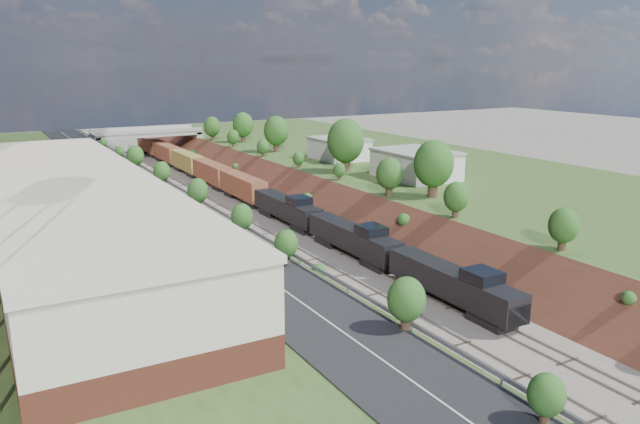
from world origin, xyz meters
TOP-DOWN VIEW (x-y plane):
  - ground at (0.00, 0.00)m, footprint 400.00×400.00m
  - platform_left at (-33.00, 60.00)m, footprint 44.00×180.00m
  - platform_right at (33.00, 60.00)m, footprint 44.00×180.00m
  - embankment_left at (-11.00, 60.00)m, footprint 10.00×180.00m
  - embankment_right at (11.00, 60.00)m, footprint 10.00×180.00m
  - rail_left_track at (-2.60, 60.00)m, footprint 1.58×180.00m
  - rail_right_track at (2.60, 60.00)m, footprint 1.58×180.00m
  - road at (-15.50, 60.00)m, footprint 8.00×180.00m
  - guardrail at (-11.40, 59.80)m, footprint 0.10×171.00m
  - commercial_building at (-28.00, 38.00)m, footprint 14.30×62.30m
  - overpass at (0.00, 122.00)m, footprint 24.50×8.30m
  - white_building_near at (23.50, 52.00)m, footprint 9.00×12.00m
  - white_building_far at (23.00, 74.00)m, footprint 8.00×10.00m
  - tree_right_large at (17.00, 40.00)m, footprint 5.25×5.25m
  - tree_left_crest at (-11.80, 20.00)m, footprint 2.45×2.45m
  - freight_train at (2.60, 77.00)m, footprint 2.77×126.97m
  - suv at (-14.59, 25.69)m, footprint 5.16×6.90m

SIDE VIEW (x-z plane):
  - ground at x=0.00m, z-range 0.00..0.00m
  - embankment_left at x=-11.00m, z-range -5.00..5.00m
  - embankment_right at x=11.00m, z-range -5.00..5.00m
  - rail_left_track at x=-2.60m, z-range 0.00..0.18m
  - rail_right_track at x=2.60m, z-range 0.00..0.18m
  - freight_train at x=2.60m, z-range 0.15..4.70m
  - platform_left at x=-33.00m, z-range 0.00..5.00m
  - platform_right at x=33.00m, z-range 0.00..5.00m
  - overpass at x=0.00m, z-range 1.22..8.62m
  - road at x=-15.50m, z-range 5.00..5.10m
  - guardrail at x=-11.40m, z-range 5.20..5.90m
  - suv at x=-14.59m, z-range 5.10..6.84m
  - white_building_far at x=23.00m, z-range 5.00..8.60m
  - white_building_near at x=23.50m, z-range 5.00..9.00m
  - tree_left_crest at x=-11.80m, z-range 5.26..8.82m
  - commercial_building at x=-28.00m, z-range 5.01..12.01m
  - tree_right_large at x=17.00m, z-range 5.58..13.19m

